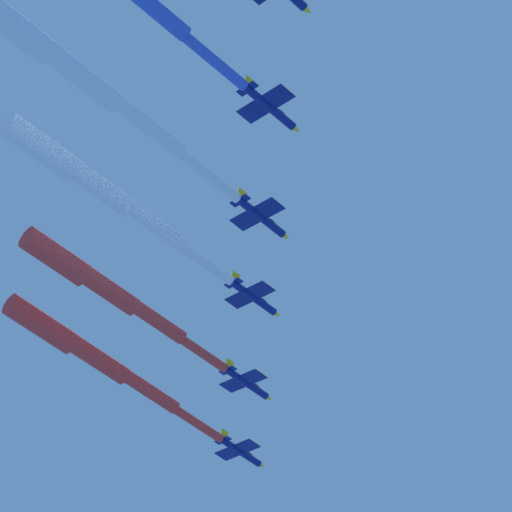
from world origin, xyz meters
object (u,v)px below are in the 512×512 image
at_px(jet_lead, 96,359).
at_px(jet_starboard_inner, 100,188).
at_px(jet_port_inner, 109,291).
at_px(jet_port_mid, 79,75).

bearing_deg(jet_lead, jet_starboard_inner, -38.45).
xyz_separation_m(jet_port_inner, jet_port_mid, (26.55, -26.60, -1.70)).
xyz_separation_m(jet_port_inner, jet_starboard_inner, (13.00, -12.46, 0.88)).
distance_m(jet_lead, jet_starboard_inner, 32.88).
height_order(jet_lead, jet_port_inner, jet_lead).
xyz_separation_m(jet_lead, jet_starboard_inner, (25.75, -20.45, 0.00)).
bearing_deg(jet_port_inner, jet_port_mid, -45.06).
height_order(jet_port_inner, jet_starboard_inner, jet_starboard_inner).
bearing_deg(jet_starboard_inner, jet_port_mid, -46.21).
bearing_deg(jet_lead, jet_port_mid, -41.35).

